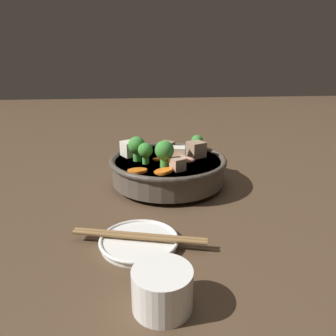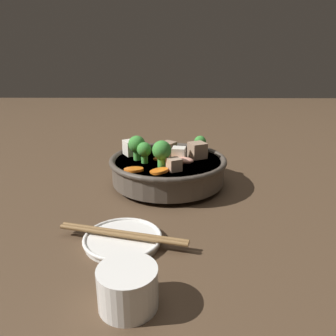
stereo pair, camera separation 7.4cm
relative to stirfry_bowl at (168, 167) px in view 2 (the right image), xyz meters
name	(u,v)px [view 2 (the right image)]	position (x,y,z in m)	size (l,w,h in m)	color
ground_plane	(168,184)	(0.00, 0.00, -0.04)	(3.00, 3.00, 0.00)	#4C3826
stirfry_bowl	(168,167)	(0.00, 0.00, 0.00)	(0.26, 0.26, 0.12)	#51473D
side_saucer	(123,239)	(0.07, 0.25, -0.04)	(0.13, 0.13, 0.01)	white
tea_cup	(128,287)	(0.04, 0.38, -0.02)	(0.07, 0.07, 0.05)	white
chopsticks_pair	(122,234)	(0.07, 0.25, -0.03)	(0.21, 0.07, 0.01)	olive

